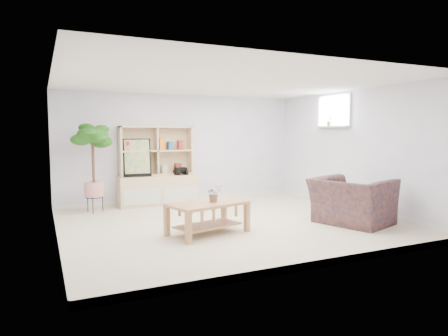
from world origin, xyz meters
name	(u,v)px	position (x,y,z in m)	size (l,w,h in m)	color
floor	(229,223)	(0.00, 0.00, 0.00)	(5.50, 5.00, 0.01)	beige
ceiling	(230,82)	(0.00, 0.00, 2.40)	(5.50, 5.00, 0.01)	white
walls	(229,154)	(0.00, 0.00, 1.20)	(5.51, 5.01, 2.40)	silver
baseboard	(229,220)	(0.00, 0.00, 0.05)	(5.50, 5.00, 0.10)	white
window	(334,111)	(2.73, 0.60, 2.00)	(0.10, 0.98, 0.68)	silver
window_sill	(332,127)	(2.67, 0.60, 1.68)	(0.14, 1.00, 0.04)	white
storage_unit	(158,166)	(-0.64, 2.24, 0.84)	(1.69, 0.57, 1.69)	#CDB28C
poster	(137,158)	(-1.09, 2.21, 1.03)	(0.58, 0.13, 0.80)	#FFEE10
toy_truck	(181,171)	(-0.16, 2.13, 0.73)	(0.35, 0.24, 0.19)	black
coffee_table	(208,218)	(-0.61, -0.50, 0.24)	(1.19, 0.65, 0.49)	tan
table_plant	(214,194)	(-0.50, -0.48, 0.62)	(0.23, 0.20, 0.26)	#2B722A
floor_tree	(93,168)	(-2.00, 1.94, 0.87)	(0.64, 0.64, 1.74)	#19530F
armchair	(352,198)	(1.87, -0.92, 0.45)	(1.20, 1.05, 0.89)	#0C1535
sill_plant	(329,120)	(2.67, 0.68, 1.81)	(0.12, 0.10, 0.22)	#19530F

